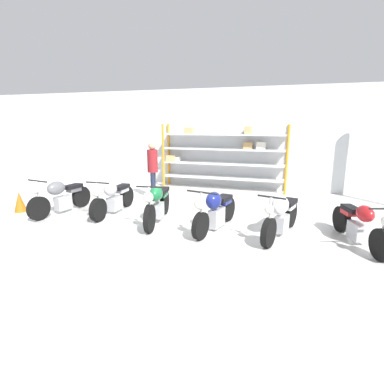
{
  "coord_description": "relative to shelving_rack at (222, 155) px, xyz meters",
  "views": [
    {
      "loc": [
        2.13,
        -6.48,
        2.35
      ],
      "look_at": [
        0.0,
        0.4,
        0.7
      ],
      "focal_mm": 28.0,
      "sensor_mm": 36.0,
      "label": 1
    }
  ],
  "objects": [
    {
      "name": "traffic_cone",
      "position": [
        -4.65,
        -4.53,
        -0.98
      ],
      "size": [
        0.32,
        0.32,
        0.55
      ],
      "color": "orange",
      "rests_on": "ground_plane"
    },
    {
      "name": "ground_plane",
      "position": [
        0.04,
        -4.18,
        -1.26
      ],
      "size": [
        30.0,
        30.0,
        0.0
      ],
      "primitive_type": "plane",
      "color": "silver"
    },
    {
      "name": "shelving_rack",
      "position": [
        0.0,
        0.0,
        0.0
      ],
      "size": [
        4.5,
        0.63,
        2.33
      ],
      "color": "orange",
      "rests_on": "ground_plane"
    },
    {
      "name": "motorcycle_white",
      "position": [
        2.18,
        -4.32,
        -0.78
      ],
      "size": [
        0.83,
        1.99,
        1.01
      ],
      "rotation": [
        0.0,
        0.0,
        -1.87
      ],
      "color": "black",
      "rests_on": "ground_plane"
    },
    {
      "name": "motorcycle_red",
      "position": [
        3.68,
        -4.33,
        -0.85
      ],
      "size": [
        0.84,
        1.96,
        0.94
      ],
      "rotation": [
        0.0,
        0.0,
        -1.27
      ],
      "color": "black",
      "rests_on": "ground_plane"
    },
    {
      "name": "person_browsing",
      "position": [
        -1.74,
        -2.19,
        -0.19
      ],
      "size": [
        0.39,
        0.39,
        1.8
      ],
      "rotation": [
        0.0,
        0.0,
        3.42
      ],
      "color": "#1E2338",
      "rests_on": "ground_plane"
    },
    {
      "name": "motorcycle_green",
      "position": [
        -0.68,
        -4.27,
        -0.76
      ],
      "size": [
        0.63,
        2.04,
        1.04
      ],
      "rotation": [
        0.0,
        0.0,
        -1.41
      ],
      "color": "black",
      "rests_on": "ground_plane"
    },
    {
      "name": "motorcycle_blue",
      "position": [
        0.76,
        -4.35,
        -0.8
      ],
      "size": [
        0.77,
        1.99,
        1.01
      ],
      "rotation": [
        0.0,
        0.0,
        -1.8
      ],
      "color": "black",
      "rests_on": "ground_plane"
    },
    {
      "name": "motorcycle_silver",
      "position": [
        -2.12,
        -3.92,
        -0.82
      ],
      "size": [
        0.63,
        2.01,
        0.98
      ],
      "rotation": [
        0.0,
        0.0,
        -1.56
      ],
      "color": "black",
      "rests_on": "ground_plane"
    },
    {
      "name": "back_wall",
      "position": [
        0.04,
        0.36,
        0.54
      ],
      "size": [
        30.0,
        0.08,
        3.6
      ],
      "color": "silver",
      "rests_on": "ground_plane"
    },
    {
      "name": "motorcycle_grey",
      "position": [
        -3.46,
        -4.32,
        -0.79
      ],
      "size": [
        0.67,
        1.96,
        1.0
      ],
      "rotation": [
        0.0,
        0.0,
        -1.73
      ],
      "color": "black",
      "rests_on": "ground_plane"
    }
  ]
}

